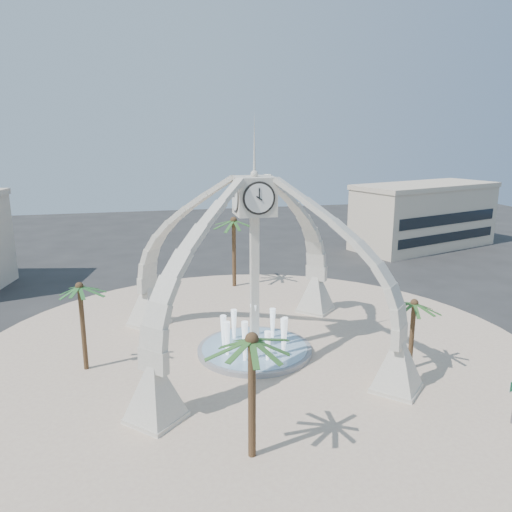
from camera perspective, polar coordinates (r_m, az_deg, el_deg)
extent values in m
plane|color=#282828|center=(35.70, -0.17, -11.00)|extent=(140.00, 140.00, 0.00)
cylinder|color=beige|center=(35.69, -0.17, -10.96)|extent=(40.00, 40.00, 0.06)
cube|color=beige|center=(33.95, -0.17, -3.47)|extent=(0.55, 0.55, 9.80)
cube|color=beige|center=(32.66, -0.18, 6.89)|extent=(2.50, 2.50, 2.50)
cone|color=beige|center=(32.43, -0.18, 12.60)|extent=(0.20, 0.20, 4.00)
cylinder|color=white|center=(31.41, 0.36, 6.62)|extent=(1.84, 0.04, 1.84)
pyramid|color=beige|center=(43.36, 6.85, -4.29)|extent=(3.80, 3.80, 3.20)
pyramid|color=beige|center=(40.89, -12.21, -5.63)|extent=(3.80, 3.80, 3.20)
pyramid|color=beige|center=(27.91, -11.48, -15.12)|extent=(3.80, 3.80, 3.20)
pyramid|color=beige|center=(31.41, 15.87, -11.96)|extent=(3.80, 3.80, 3.20)
cylinder|color=gray|center=(35.62, -0.17, -10.71)|extent=(8.00, 8.00, 0.40)
cylinder|color=#84A9C4|center=(35.53, -0.17, -10.39)|extent=(7.40, 7.40, 0.04)
cone|color=white|center=(34.91, -0.17, -7.99)|extent=(0.60, 0.60, 3.20)
cube|color=beige|center=(71.17, 18.63, 4.17)|extent=(21.49, 13.79, 8.00)
cube|color=beige|center=(70.63, 18.90, 7.60)|extent=(21.87, 14.17, 0.60)
cylinder|color=brown|center=(33.96, 17.38, -8.71)|extent=(0.31, 0.31, 4.68)
cylinder|color=brown|center=(34.06, -19.16, -7.77)|extent=(0.31, 0.31, 5.80)
cylinder|color=brown|center=(49.63, -2.53, 0.32)|extent=(0.40, 0.40, 6.89)
cylinder|color=brown|center=(23.98, -0.47, -15.98)|extent=(0.38, 0.38, 6.11)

